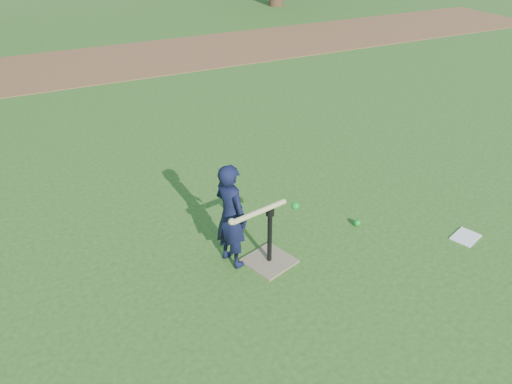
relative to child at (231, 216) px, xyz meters
name	(u,v)px	position (x,y,z in m)	size (l,w,h in m)	color
ground	(272,236)	(0.55, 0.20, -0.54)	(80.00, 80.00, 0.00)	#285116
dirt_strip	(116,62)	(0.55, 7.70, -0.53)	(24.00, 3.00, 0.01)	brown
child	(231,216)	(0.00, 0.00, 0.00)	(0.39, 0.26, 1.08)	black
wiffle_ball_ground	(357,223)	(1.50, -0.04, -0.50)	(0.08, 0.08, 0.08)	#0C8C23
clipboard	(466,237)	(2.41, -0.74, -0.53)	(0.30, 0.23, 0.01)	white
batting_tee	(269,253)	(0.33, -0.17, -0.43)	(0.54, 0.54, 0.61)	#7E6D50
swing_action	(264,211)	(0.25, -0.21, 0.10)	(0.71, 0.19, 0.08)	tan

